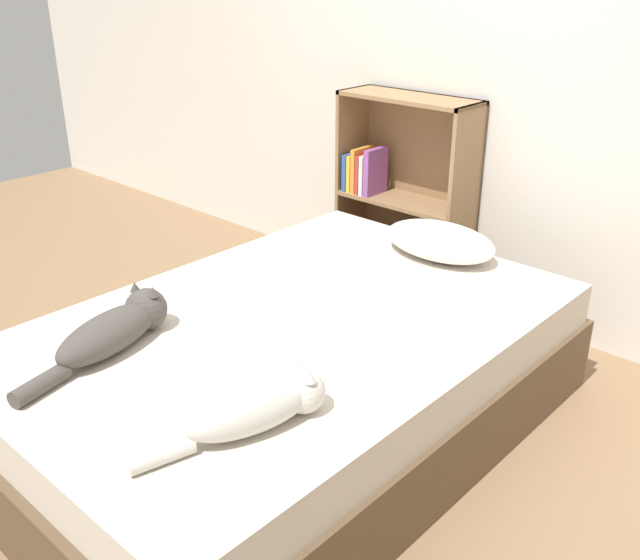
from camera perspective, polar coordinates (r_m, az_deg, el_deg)
ground_plane at (r=2.77m, az=-2.22°, el=-11.70°), size 8.00×8.00×0.00m
wall_back at (r=3.39m, az=15.03°, el=17.18°), size 8.00×0.06×2.50m
bed at (r=2.64m, az=-2.30°, el=-7.68°), size 1.37×2.07×0.46m
pillow at (r=3.07m, az=9.56°, el=3.10°), size 0.51×0.32×0.14m
cat_light at (r=1.95m, az=-4.88°, el=-10.05°), size 0.23×0.56×0.15m
cat_dark at (r=2.41m, az=-16.01°, el=-3.76°), size 0.25×0.62×0.17m
bookshelf at (r=3.66m, az=6.77°, el=6.76°), size 0.70×0.26×1.04m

